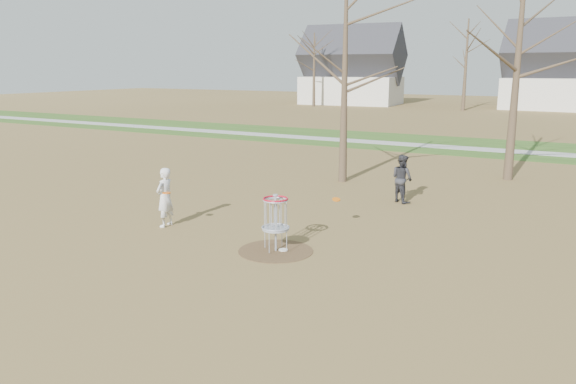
# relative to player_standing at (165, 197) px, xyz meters

# --- Properties ---
(ground) EXTENTS (160.00, 160.00, 0.00)m
(ground) POSITION_rel_player_standing_xyz_m (3.73, -0.38, -0.82)
(ground) COLOR brown
(ground) RESTS_ON ground
(green_band) EXTENTS (160.00, 8.00, 0.01)m
(green_band) POSITION_rel_player_standing_xyz_m (3.73, 20.62, -0.81)
(green_band) COLOR #2D5119
(green_band) RESTS_ON ground
(footpath) EXTENTS (160.00, 1.50, 0.01)m
(footpath) POSITION_rel_player_standing_xyz_m (3.73, 19.62, -0.80)
(footpath) COLOR #9E9E99
(footpath) RESTS_ON green_band
(dirt_circle) EXTENTS (1.80, 1.80, 0.01)m
(dirt_circle) POSITION_rel_player_standing_xyz_m (3.73, -0.38, -0.81)
(dirt_circle) COLOR #47331E
(dirt_circle) RESTS_ON ground
(player_standing) EXTENTS (0.42, 0.61, 1.64)m
(player_standing) POSITION_rel_player_standing_xyz_m (0.00, 0.00, 0.00)
(player_standing) COLOR silver
(player_standing) RESTS_ON ground
(player_throwing) EXTENTS (0.95, 0.89, 1.56)m
(player_throwing) POSITION_rel_player_standing_xyz_m (4.77, 5.94, -0.04)
(player_throwing) COLOR #2B2B30
(player_throwing) RESTS_ON ground
(disc_grounded) EXTENTS (0.22, 0.22, 0.02)m
(disc_grounded) POSITION_rel_player_standing_xyz_m (3.87, -0.26, -0.80)
(disc_grounded) COLOR white
(disc_grounded) RESTS_ON dirt_circle
(discs_in_play) EXTENTS (4.11, 2.54, 0.27)m
(discs_in_play) POSITION_rel_player_standing_xyz_m (2.36, 0.92, 0.11)
(discs_in_play) COLOR #DB640B
(discs_in_play) RESTS_ON ground
(disc_golf_basket) EXTENTS (0.64, 0.64, 1.35)m
(disc_golf_basket) POSITION_rel_player_standing_xyz_m (3.73, -0.38, 0.10)
(disc_golf_basket) COLOR #9EA3AD
(disc_golf_basket) RESTS_ON ground
(bare_trees) EXTENTS (52.62, 44.98, 9.00)m
(bare_trees) POSITION_rel_player_standing_xyz_m (5.51, 35.41, 4.53)
(bare_trees) COLOR #382B1E
(bare_trees) RESTS_ON ground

